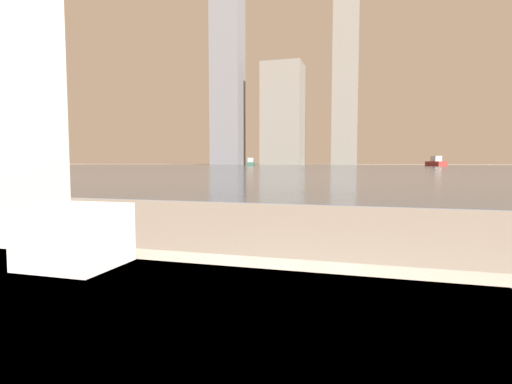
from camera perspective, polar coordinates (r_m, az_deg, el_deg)
name	(u,v)px	position (r m, az deg, el deg)	size (l,w,h in m)	color
towel_stack	(75,236)	(1.16, -24.48, -5.70)	(0.23, 0.21, 0.16)	white
harbor_water	(368,167)	(62.03, 15.65, 3.43)	(180.00, 110.00, 0.01)	slate
harbor_boat_2	(251,163)	(83.15, -0.78, 4.16)	(2.44, 4.59, 1.64)	#335647
harbor_boat_3	(436,162)	(85.65, 24.32, 3.86)	(3.50, 5.50, 1.95)	maroon
skyline_tower_0	(227,65)	(129.19, -4.10, 17.59)	(9.16, 7.74, 61.01)	slate
skyline_tower_1	(283,115)	(121.60, 3.91, 10.94)	(11.71, 10.94, 29.77)	gray
skyline_tower_2	(346,55)	(122.08, 12.71, 18.54)	(6.85, 7.77, 62.06)	gray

